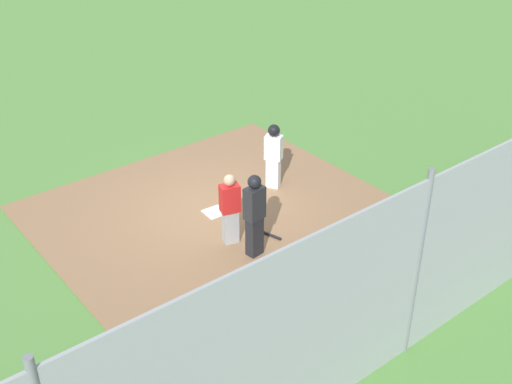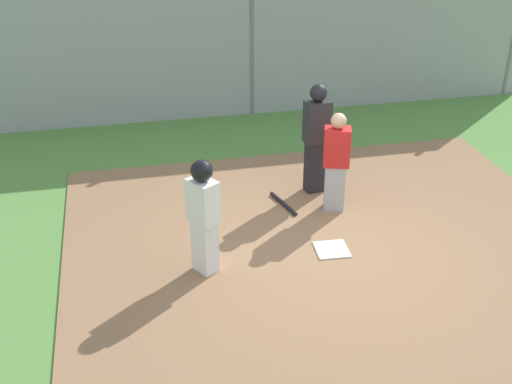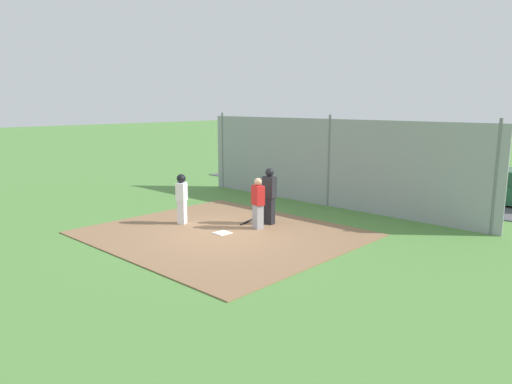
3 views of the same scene
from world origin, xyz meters
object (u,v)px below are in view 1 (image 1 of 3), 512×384
Objects in this scene: home_plate at (215,212)px; umpire at (254,214)px; baseball_bat at (266,233)px; runner at (274,152)px; catcher at (230,208)px.

umpire reaches higher than home_plate.
home_plate is at bearing -1.48° from baseball_bat.
baseball_bat is (0.61, 0.39, -0.90)m from umpire.
umpire is 1.15m from baseball_bat.
runner is at bearing -54.51° from umpire.
home_plate is at bearing -2.20° from catcher.
umpire is at bearing -98.77° from home_plate.
runner is 2.20m from baseball_bat.
runner is (1.75, 0.09, 0.88)m from home_plate.
umpire reaches higher than catcher.
umpire reaches higher than baseball_bat.
catcher is 0.98× the size of runner.
catcher is at bearing -2.26° from runner.
umpire is at bearing 10.67° from runner.
home_plate is 0.28× the size of runner.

